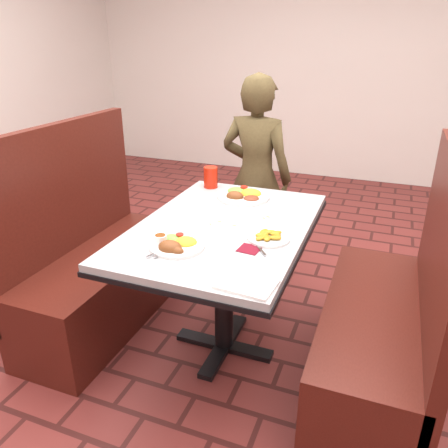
# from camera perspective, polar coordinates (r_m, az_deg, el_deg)

# --- Properties ---
(dining_table) EXTENTS (0.81, 1.21, 0.75)m
(dining_table) POSITION_cam_1_polar(r_m,az_deg,el_deg) (2.18, 0.00, -2.32)
(dining_table) COLOR #ABAEB0
(dining_table) RESTS_ON ground
(booth_bench_left) EXTENTS (0.47, 1.20, 1.17)m
(booth_bench_left) POSITION_cam_1_polar(r_m,az_deg,el_deg) (2.69, -16.16, -5.83)
(booth_bench_left) COLOR #501A12
(booth_bench_left) RESTS_ON ground
(booth_bench_right) EXTENTS (0.47, 1.20, 1.17)m
(booth_bench_right) POSITION_cam_1_polar(r_m,az_deg,el_deg) (2.23, 20.03, -12.95)
(booth_bench_right) COLOR #501A12
(booth_bench_right) RESTS_ON ground
(diner_person) EXTENTS (0.53, 0.37, 1.39)m
(diner_person) POSITION_cam_1_polar(r_m,az_deg,el_deg) (3.07, 4.19, 6.14)
(diner_person) COLOR brown
(diner_person) RESTS_ON ground
(near_dinner_plate) EXTENTS (0.24, 0.24, 0.07)m
(near_dinner_plate) POSITION_cam_1_polar(r_m,az_deg,el_deg) (1.90, -6.32, -2.36)
(near_dinner_plate) COLOR white
(near_dinner_plate) RESTS_ON dining_table
(far_dinner_plate) EXTENTS (0.30, 0.30, 0.08)m
(far_dinner_plate) POSITION_cam_1_polar(r_m,az_deg,el_deg) (2.49, 2.60, 4.04)
(far_dinner_plate) COLOR white
(far_dinner_plate) RESTS_ON dining_table
(plantain_plate) EXTENTS (0.19, 0.19, 0.03)m
(plantain_plate) POSITION_cam_1_polar(r_m,az_deg,el_deg) (1.98, 5.84, -1.71)
(plantain_plate) COLOR white
(plantain_plate) RESTS_ON dining_table
(maroon_napkin) EXTENTS (0.10, 0.10, 0.00)m
(maroon_napkin) POSITION_cam_1_polar(r_m,az_deg,el_deg) (1.89, 3.34, -3.29)
(maroon_napkin) COLOR maroon
(maroon_napkin) RESTS_ON dining_table
(spoon_utensil) EXTENTS (0.10, 0.12, 0.00)m
(spoon_utensil) POSITION_cam_1_polar(r_m,az_deg,el_deg) (1.89, 4.65, -3.18)
(spoon_utensil) COLOR silver
(spoon_utensil) RESTS_ON dining_table
(red_tumbler) EXTENTS (0.08, 0.08, 0.13)m
(red_tumbler) POSITION_cam_1_polar(r_m,az_deg,el_deg) (2.66, -1.75, 6.12)
(red_tumbler) COLOR red
(red_tumbler) RESTS_ON dining_table
(paper_napkin) EXTENTS (0.22, 0.18, 0.01)m
(paper_napkin) POSITION_cam_1_polar(r_m,az_deg,el_deg) (1.63, 2.97, -7.83)
(paper_napkin) COLOR white
(paper_napkin) RESTS_ON dining_table
(knife_utensil) EXTENTS (0.05, 0.17, 0.00)m
(knife_utensil) POSITION_cam_1_polar(r_m,az_deg,el_deg) (1.88, -7.36, -3.36)
(knife_utensil) COLOR silver
(knife_utensil) RESTS_ON dining_table
(fork_utensil) EXTENTS (0.06, 0.14, 0.00)m
(fork_utensil) POSITION_cam_1_polar(r_m,az_deg,el_deg) (1.87, -8.34, -3.51)
(fork_utensil) COLOR silver
(fork_utensil) RESTS_ON dining_table
(lettuce_shreds) EXTENTS (0.28, 0.32, 0.00)m
(lettuce_shreds) POSITION_cam_1_polar(r_m,az_deg,el_deg) (2.18, 1.55, 0.46)
(lettuce_shreds) COLOR #97CF52
(lettuce_shreds) RESTS_ON dining_table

